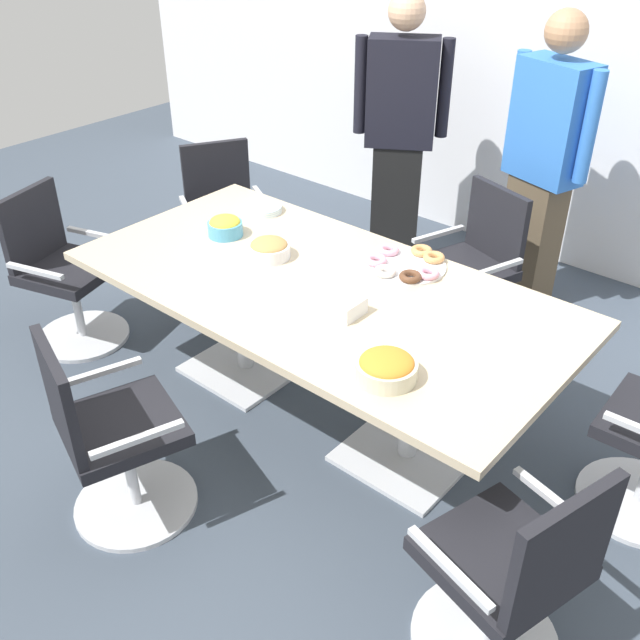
# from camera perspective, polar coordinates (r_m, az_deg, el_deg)

# --- Properties ---
(ground_plane) EXTENTS (10.00, 10.00, 0.01)m
(ground_plane) POSITION_cam_1_polar(r_m,az_deg,el_deg) (3.83, -0.00, -7.00)
(ground_plane) COLOR #3D4754
(back_wall) EXTENTS (8.00, 0.10, 2.80)m
(back_wall) POSITION_cam_1_polar(r_m,az_deg,el_deg) (5.13, 18.77, 19.35)
(back_wall) COLOR white
(back_wall) RESTS_ON ground
(conference_table) EXTENTS (2.40, 1.20, 0.75)m
(conference_table) POSITION_cam_1_polar(r_m,az_deg,el_deg) (3.47, -0.00, 1.04)
(conference_table) COLOR #CCB793
(conference_table) RESTS_ON ground
(office_chair_1) EXTENTS (0.68, 0.68, 0.91)m
(office_chair_1) POSITION_cam_1_polar(r_m,az_deg,el_deg) (4.27, 11.69, 3.45)
(office_chair_1) COLOR silver
(office_chair_1) RESTS_ON ground
(office_chair_2) EXTENTS (0.74, 0.74, 0.91)m
(office_chair_2) POSITION_cam_1_polar(r_m,az_deg,el_deg) (4.83, -7.48, 7.46)
(office_chair_2) COLOR silver
(office_chair_2) RESTS_ON ground
(office_chair_3) EXTENTS (0.68, 0.68, 0.91)m
(office_chair_3) POSITION_cam_1_polar(r_m,az_deg,el_deg) (4.42, -19.49, 3.21)
(office_chair_3) COLOR silver
(office_chair_3) RESTS_ON ground
(office_chair_4) EXTENTS (0.68, 0.68, 0.91)m
(office_chair_4) POSITION_cam_1_polar(r_m,az_deg,el_deg) (3.16, -16.10, -9.12)
(office_chair_4) COLOR silver
(office_chair_4) RESTS_ON ground
(office_chair_5) EXTENTS (0.67, 0.67, 0.91)m
(office_chair_5) POSITION_cam_1_polar(r_m,az_deg,el_deg) (2.65, 14.70, -19.09)
(office_chair_5) COLOR silver
(office_chair_5) RESTS_ON ground
(person_standing_0) EXTENTS (0.56, 0.42, 1.78)m
(person_standing_0) POSITION_cam_1_polar(r_m,az_deg,el_deg) (4.90, 6.28, 14.50)
(person_standing_0) COLOR black
(person_standing_0) RESTS_ON ground
(person_standing_1) EXTENTS (0.61, 0.34, 1.78)m
(person_standing_1) POSITION_cam_1_polar(r_m,az_deg,el_deg) (4.49, 17.14, 11.59)
(person_standing_1) COLOR brown
(person_standing_1) RESTS_ON ground
(snack_bowl_chips_yellow) EXTENTS (0.19, 0.19, 0.11)m
(snack_bowl_chips_yellow) POSITION_cam_1_polar(r_m,az_deg,el_deg) (3.87, -7.47, 7.34)
(snack_bowl_chips_yellow) COLOR #4C9EC6
(snack_bowl_chips_yellow) RESTS_ON conference_table
(snack_bowl_chips_orange) EXTENTS (0.24, 0.24, 0.10)m
(snack_bowl_chips_orange) POSITION_cam_1_polar(r_m,az_deg,el_deg) (2.78, 5.24, -3.71)
(snack_bowl_chips_orange) COLOR beige
(snack_bowl_chips_orange) RESTS_ON conference_table
(snack_bowl_cookies) EXTENTS (0.21, 0.21, 0.10)m
(snack_bowl_cookies) POSITION_cam_1_polar(r_m,az_deg,el_deg) (3.63, -4.03, 5.64)
(snack_bowl_cookies) COLOR white
(snack_bowl_cookies) RESTS_ON conference_table
(donut_platter) EXTENTS (0.39, 0.40, 0.04)m
(donut_platter) POSITION_cam_1_polar(r_m,az_deg,el_deg) (3.56, 6.78, 4.41)
(donut_platter) COLOR white
(donut_platter) RESTS_ON conference_table
(plate_stack) EXTENTS (0.22, 0.22, 0.04)m
(plate_stack) POSITION_cam_1_polar(r_m,az_deg,el_deg) (4.14, -4.52, 8.71)
(plate_stack) COLOR white
(plate_stack) RESTS_ON conference_table
(napkin_pile) EXTENTS (0.15, 0.15, 0.08)m
(napkin_pile) POSITION_cam_1_polar(r_m,az_deg,el_deg) (3.16, 1.93, 1.10)
(napkin_pile) COLOR white
(napkin_pile) RESTS_ON conference_table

